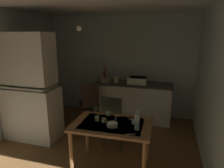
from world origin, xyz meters
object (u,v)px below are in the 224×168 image
at_px(sink_basin, 138,80).
at_px(chair_by_counter, 89,102).
at_px(hutch_cabinet, 31,91).
at_px(mixing_bowl_counter, 105,80).
at_px(hand_pump, 105,74).
at_px(chair_far_side, 114,120).
at_px(dining_table, 112,129).
at_px(mug_tall, 97,118).
at_px(serving_bowl_wide, 112,125).
at_px(glass_bottle, 137,121).

height_order(sink_basin, chair_by_counter, sink_basin).
distance_m(hutch_cabinet, mixing_bowl_counter, 1.75).
xyz_separation_m(hand_pump, chair_far_side, (0.62, -1.36, -0.54)).
bearing_deg(sink_basin, hutch_cabinet, -141.12).
bearing_deg(sink_basin, hand_pump, 176.87).
height_order(dining_table, mug_tall, mug_tall).
bearing_deg(chair_far_side, chair_by_counter, 135.48).
height_order(mixing_bowl_counter, dining_table, mixing_bowl_counter).
distance_m(hand_pump, serving_bowl_wide, 2.22).
height_order(hand_pump, mixing_bowl_counter, hand_pump).
height_order(sink_basin, mixing_bowl_counter, sink_basin).
xyz_separation_m(hutch_cabinet, mixing_bowl_counter, (1.03, 1.41, -0.03)).
relative_size(sink_basin, glass_bottle, 1.51).
bearing_deg(mixing_bowl_counter, hutch_cabinet, -126.22).
relative_size(serving_bowl_wide, mug_tall, 2.31).
distance_m(dining_table, mug_tall, 0.28).
bearing_deg(hand_pump, glass_bottle, -60.77).
distance_m(mug_tall, glass_bottle, 0.65).
relative_size(dining_table, mug_tall, 17.02).
xyz_separation_m(chair_far_side, mug_tall, (-0.11, -0.56, 0.25)).
bearing_deg(mixing_bowl_counter, mug_tall, -75.75).
distance_m(hutch_cabinet, chair_by_counter, 1.31).
bearing_deg(glass_bottle, sink_basin, 99.04).
relative_size(chair_by_counter, glass_bottle, 3.28).
bearing_deg(sink_basin, chair_far_side, -98.77).
bearing_deg(dining_table, chair_far_side, 102.45).
distance_m(mixing_bowl_counter, dining_table, 2.02).
height_order(mixing_bowl_counter, mug_tall, mixing_bowl_counter).
height_order(mixing_bowl_counter, chair_by_counter, mixing_bowl_counter).
relative_size(sink_basin, dining_table, 0.37).
xyz_separation_m(dining_table, glass_bottle, (0.39, -0.08, 0.21)).
distance_m(dining_table, glass_bottle, 0.45).
bearing_deg(serving_bowl_wide, sink_basin, 88.92).
xyz_separation_m(sink_basin, glass_bottle, (0.32, -2.00, -0.11)).
relative_size(hutch_cabinet, chair_far_side, 2.12).
distance_m(dining_table, serving_bowl_wide, 0.15).
height_order(sink_basin, hand_pump, hand_pump).
height_order(chair_by_counter, serving_bowl_wide, chair_by_counter).
relative_size(hand_pump, mixing_bowl_counter, 1.57).
bearing_deg(glass_bottle, chair_by_counter, 131.91).
relative_size(hand_pump, mug_tall, 5.57).
relative_size(hand_pump, chair_far_side, 0.40).
relative_size(sink_basin, chair_far_side, 0.46).
bearing_deg(mug_tall, mixing_bowl_counter, 104.25).
distance_m(chair_by_counter, serving_bowl_wide, 1.78).
distance_m(dining_table, chair_by_counter, 1.68).
height_order(hand_pump, chair_far_side, hand_pump).
bearing_deg(chair_far_side, hutch_cabinet, -174.99).
bearing_deg(mug_tall, serving_bowl_wide, -24.31).
bearing_deg(hand_pump, sink_basin, -3.13).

